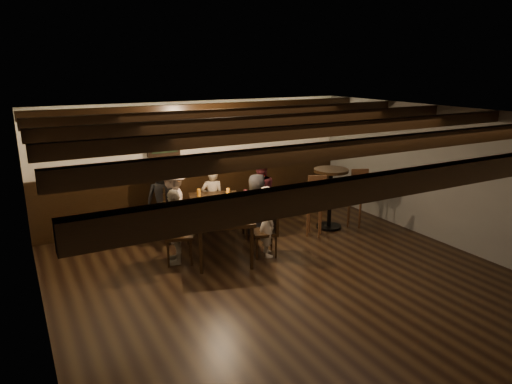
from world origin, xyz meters
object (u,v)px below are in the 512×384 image
person_bench_centre (212,199)px  bar_stool_right (355,204)px  bar_stool_left (315,213)px  chair_right_near (255,221)px  person_right_near (257,206)px  chair_left_near (176,226)px  person_bench_right (260,194)px  person_right_far (268,221)px  person_left_near (173,205)px  person_left_far (175,226)px  chair_left_far (178,245)px  high_top_table (330,190)px  dining_table (219,210)px  chair_right_far (266,240)px  person_bench_left (165,199)px

person_bench_centre → bar_stool_right: size_ratio=1.00×
person_bench_centre → bar_stool_left: bar_stool_left is taller
bar_stool_left → chair_right_near: bearing=-180.0°
chair_right_near → person_right_near: person_right_near is taller
chair_left_near → person_bench_centre: (0.87, 0.36, 0.30)m
chair_left_near → person_bench_right: bearing=105.5°
chair_left_near → bar_stool_left: bearing=86.0°
person_right_far → bar_stool_right: 2.27m
person_left_near → person_left_far: size_ratio=1.13×
chair_left_far → high_top_table: 3.17m
person_right_near → chair_left_far: bearing=121.5°
dining_table → chair_right_far: bearing=-32.1°
person_bench_left → person_right_far: 2.13m
person_left_near → high_top_table: bearing=93.3°
person_left_far → chair_left_far: bearing=90.0°
chair_right_far → person_right_near: size_ratio=0.72×
chair_left_near → person_right_far: (1.13, -1.30, 0.30)m
chair_right_far → bar_stool_left: 1.32m
person_right_far → bar_stool_left: bar_stool_left is taller
chair_right_near → bar_stool_right: size_ratio=0.79×
dining_table → bar_stool_left: size_ratio=1.84×
person_right_near → bar_stool_right: 2.01m
chair_right_near → bar_stool_left: bar_stool_left is taller
person_bench_right → high_top_table: size_ratio=1.16×
person_right_near → person_right_far: (-0.27, -0.86, 0.00)m
chair_left_near → person_bench_right: (1.68, -0.05, 0.38)m
person_right_far → bar_stool_right: (2.22, 0.43, -0.15)m
person_bench_right → bar_stool_right: person_bench_right is taller
chair_right_near → bar_stool_right: bar_stool_right is taller
dining_table → person_bench_centre: (0.31, 1.00, -0.10)m
person_bench_left → person_right_near: bearing=164.7°
dining_table → person_right_far: 0.88m
person_bench_centre → person_bench_right: size_ratio=0.87×
bar_stool_right → chair_left_near: bearing=-173.0°
chair_left_near → bar_stool_right: 3.47m
person_right_near → person_right_far: 0.90m
person_bench_centre → person_right_near: 0.96m
chair_right_far → person_right_near: 0.96m
person_left_near → person_right_far: person_left_near is taller
dining_table → person_left_near: 0.87m
dining_table → person_right_near: person_right_near is taller
person_right_far → bar_stool_left: size_ratio=1.00×
person_right_near → bar_stool_right: (1.95, -0.43, -0.15)m
bar_stool_left → bar_stool_right: bearing=29.5°
dining_table → high_top_table: bearing=15.6°
high_top_table → dining_table: bearing=178.2°
person_bench_left → high_top_table: 3.14m
chair_right_far → person_bench_left: size_ratio=0.62×
dining_table → chair_left_near: (-0.55, 0.64, -0.40)m
bar_stool_left → person_bench_right: bearing=154.5°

